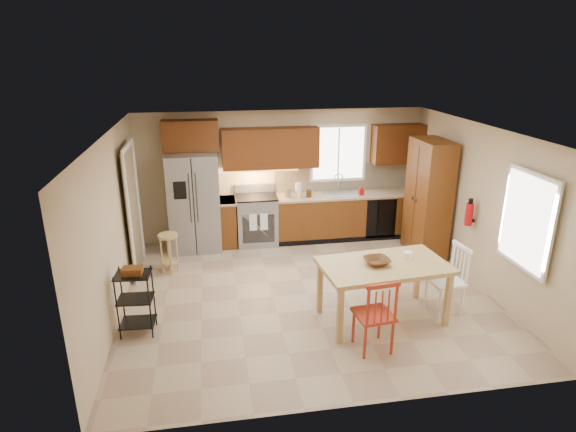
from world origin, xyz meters
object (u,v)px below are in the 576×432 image
Objects in this scene: table_bowl at (377,265)px; fire_extinguisher at (469,214)px; pantry at (428,199)px; table_jar at (407,257)px; chair_red at (374,313)px; soap_bottle at (361,190)px; bar_stool at (169,253)px; utility_cart at (136,302)px; range_stove at (257,220)px; dining_table at (382,292)px; chair_white at (446,280)px; refrigerator at (194,202)px.

fire_extinguisher is at bearing 28.58° from table_bowl.
table_jar is (-1.19, -1.96, -0.18)m from pantry.
soap_bottle is at bearing 69.35° from chair_red.
utility_cart reaches higher than bar_stool.
chair_red is at bearing -73.94° from range_stove.
fire_extinguisher is at bearing 24.27° from dining_table.
table_jar is 0.18× the size of utility_cart.
soap_bottle reaches higher than table_bowl.
chair_white is (-0.81, -0.97, -0.60)m from fire_extinguisher.
chair_red is 0.77m from table_bowl.
table_jar is at bearing -146.75° from fire_extinguisher.
pantry is 2.30m from table_jar.
fire_extinguisher is (3.18, -2.04, 0.64)m from range_stove.
soap_bottle is 1.31m from pantry.
refrigerator is 2.03× the size of utility_cart.
fire_extinguisher is 5.17m from utility_cart.
soap_bottle is at bearing 120.53° from fire_extinguisher.
chair_white reaches higher than bar_stool.
chair_white is 2.90× the size of table_bowl.
fire_extinguisher reaches higher than table_bowl.
fire_extinguisher is 0.40× the size of utility_cart.
soap_bottle is 3.78m from chair_red.
range_stove is at bearing 19.71° from bar_stool.
table_jar is (2.94, -2.89, -0.04)m from refrigerator.
refrigerator reaches higher than range_stove.
table_bowl is (2.46, -2.99, -0.07)m from refrigerator.
dining_table is (-0.61, -2.97, -0.58)m from soap_bottle.
pantry reaches higher than range_stove.
soap_bottle reaches higher than chair_red.
pantry is 2.67m from table_bowl.
chair_white reaches higher than utility_cart.
fire_extinguisher is at bearing -24.52° from refrigerator.
dining_table is at bearing 0.13° from utility_cart.
pantry is 5.83× the size of fire_extinguisher.
chair_white is (0.95, 0.05, 0.09)m from dining_table.
pantry is (0.95, -0.90, 0.05)m from soap_bottle.
dining_table is 4.94× the size of table_bowl.
refrigerator is 1.98× the size of range_stove.
table_bowl is 0.49m from table_jar.
dining_table is 0.74m from chair_red.
bar_stool is (-2.65, 2.65, -0.16)m from chair_red.
utility_cart is at bearing 82.19° from chair_white.
fire_extinguisher reaches higher than chair_white.
refrigerator reaches higher than table_jar.
fire_extinguisher reaches higher than range_stove.
soap_bottle reaches higher than bar_stool.
range_stove is at bearing 161.71° from pantry.
range_stove reaches higher than bar_stool.
utility_cart is (-3.19, 0.20, -0.39)m from table_bowl.
chair_red reaches higher than table_bowl.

